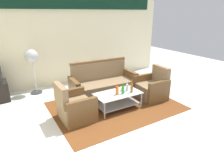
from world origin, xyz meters
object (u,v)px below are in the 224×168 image
at_px(armchair_right, 152,88).
at_px(coffee_table, 118,98).
at_px(bottle_brown, 132,88).
at_px(pedestal_fan, 32,59).
at_px(bottle_orange, 117,90).
at_px(cup, 122,89).
at_px(armchair_left, 75,108).
at_px(couch, 103,85).
at_px(bottle_green, 123,90).
at_px(bottle_clear, 127,87).

relative_size(armchair_right, coffee_table, 0.77).
height_order(bottle_brown, pedestal_fan, pedestal_fan).
height_order(bottle_orange, pedestal_fan, pedestal_fan).
bearing_deg(cup, armchair_left, -178.99).
xyz_separation_m(couch, armchair_left, (-1.14, -0.81, -0.03)).
distance_m(couch, bottle_brown, 1.04).
distance_m(bottle_green, bottle_orange, 0.15).
relative_size(couch, bottle_clear, 7.40).
bearing_deg(bottle_green, cup, 63.82).
distance_m(armchair_right, bottle_orange, 1.21).
relative_size(armchair_left, bottle_clear, 3.43).
bearing_deg(bottle_brown, armchair_right, 12.22).
distance_m(bottle_orange, cup, 0.27).
height_order(armchair_right, coffee_table, armchair_right).
distance_m(bottle_orange, bottle_brown, 0.37).
xyz_separation_m(bottle_green, bottle_brown, (0.22, -0.04, 0.02)).
xyz_separation_m(couch, armchair_right, (1.05, -0.81, -0.03)).
relative_size(bottle_orange, bottle_brown, 0.87).
height_order(armchair_left, pedestal_fan, pedestal_fan).
relative_size(armchair_right, pedestal_fan, 0.67).
height_order(bottle_orange, cup, bottle_orange).
relative_size(couch, bottle_orange, 6.75).
xyz_separation_m(armchair_left, bottle_clear, (1.33, -0.04, 0.22)).
relative_size(bottle_brown, bottle_clear, 1.26).
distance_m(bottle_clear, pedestal_fan, 2.74).
relative_size(bottle_clear, cup, 2.47).
bearing_deg(cup, bottle_clear, -33.24).
bearing_deg(cup, armchair_right, -1.31).
distance_m(couch, armchair_left, 1.40).
distance_m(cup, pedestal_fan, 2.63).
bearing_deg(bottle_green, bottle_orange, 169.66).
bearing_deg(cup, bottle_green, -116.18).
xyz_separation_m(armchair_right, bottle_clear, (-0.86, -0.04, 0.22)).
height_order(coffee_table, bottle_brown, bottle_brown).
relative_size(bottle_green, bottle_brown, 0.85).
height_order(couch, bottle_clear, couch).
distance_m(coffee_table, bottle_brown, 0.42).
bearing_deg(coffee_table, bottle_orange, -135.41).
height_order(bottle_green, bottle_orange, bottle_orange).
xyz_separation_m(cup, pedestal_fan, (-1.66, 1.97, 0.55)).
relative_size(bottle_brown, cup, 3.13).
xyz_separation_m(couch, cup, (0.09, -0.79, 0.14)).
distance_m(coffee_table, pedestal_fan, 2.64).
xyz_separation_m(bottle_clear, pedestal_fan, (-1.76, 2.04, 0.51)).
bearing_deg(bottle_green, coffee_table, 135.55).
height_order(armchair_left, bottle_green, armchair_left).
relative_size(armchair_right, cup, 8.50).
xyz_separation_m(armchair_left, bottle_orange, (1.01, -0.11, 0.23)).
height_order(couch, armchair_left, couch).
bearing_deg(pedestal_fan, bottle_orange, -55.77).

